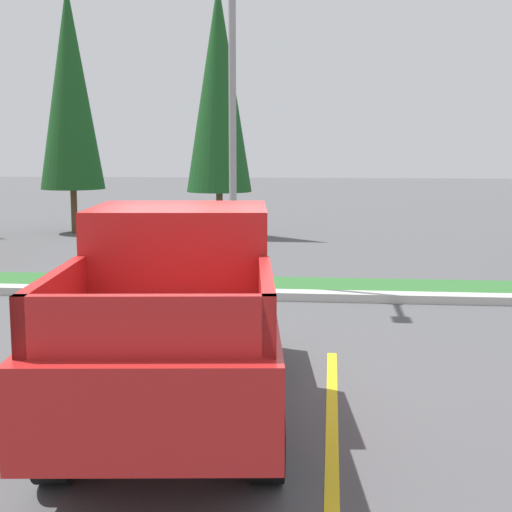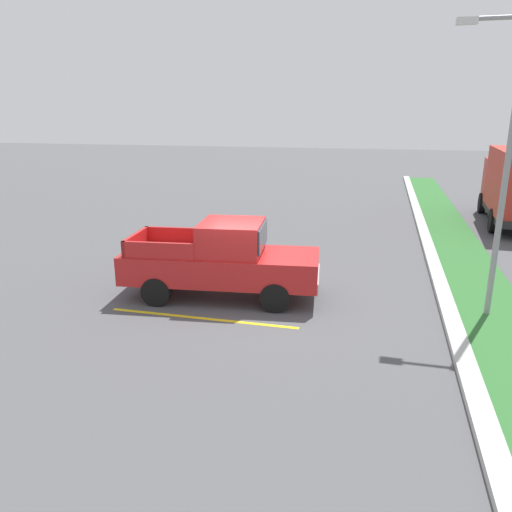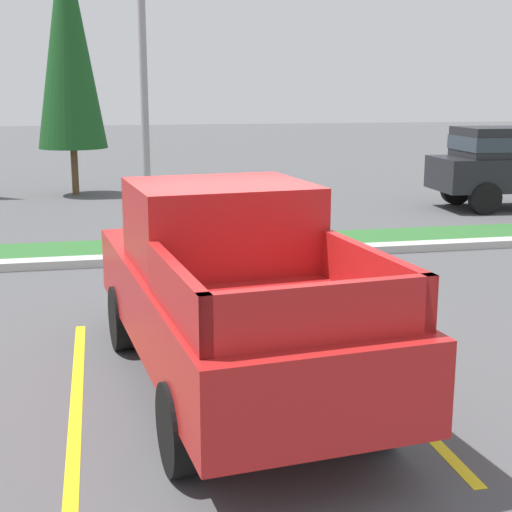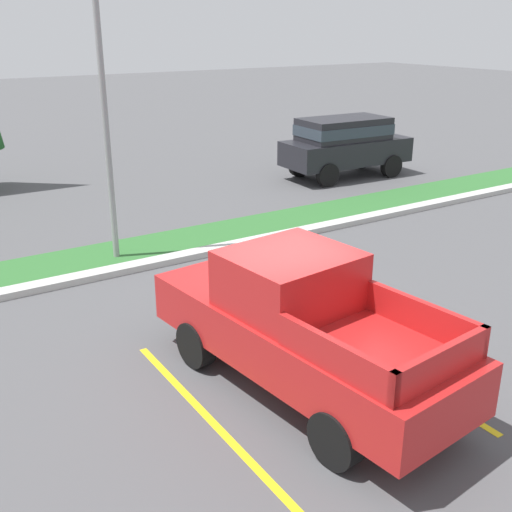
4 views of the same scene
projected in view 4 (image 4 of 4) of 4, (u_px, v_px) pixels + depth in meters
The scene contains 8 objects.
ground_plane at pixel (279, 359), 10.25m from camera, with size 120.00×120.00×0.00m, color #4C4C4F.
parking_line_near at pixel (211, 420), 8.66m from camera, with size 0.12×4.80×0.01m, color yellow.
parking_line_far at pixel (377, 360), 10.22m from camera, with size 0.12×4.80×0.01m, color yellow.
curb_strip at pixel (154, 262), 14.17m from camera, with size 56.00×0.40×0.15m, color #B2B2AD.
grass_median at pixel (136, 250), 15.05m from camera, with size 56.00×1.80×0.06m, color #2D662D.
pickup_truck_main at pixel (300, 325), 9.11m from camera, with size 2.45×5.40×2.10m.
suv_distant at pixel (345, 143), 21.93m from camera, with size 4.68×2.12×2.10m.
street_light at pixel (105, 83), 13.10m from camera, with size 0.24×1.49×6.89m.
Camera 4 is at (-5.16, -7.39, 5.18)m, focal length 43.74 mm.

